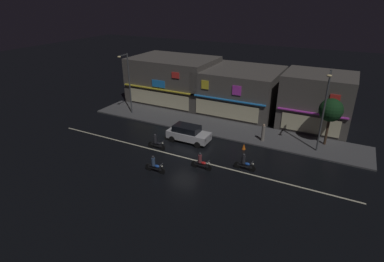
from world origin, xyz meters
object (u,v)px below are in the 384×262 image
object	(u,v)px
pedestrian_on_sidewalk	(263,133)
motorcycle_following	(201,162)
streetlamp_west	(128,79)
motorcycle_opposite_lane	(154,165)
traffic_cone	(244,147)
motorcycle_lead	(244,163)
parked_car_near_kerb	(188,133)
motorcycle_trailing_far	(156,143)
streetlamp_mid	(324,106)

from	to	relation	value
pedestrian_on_sidewalk	motorcycle_following	size ratio (longest dim) A/B	0.95
streetlamp_west	motorcycle_opposite_lane	size ratio (longest dim) A/B	3.82
streetlamp_west	traffic_cone	xyz separation A→B (m)	(15.40, -2.54, -4.14)
motorcycle_lead	motorcycle_opposite_lane	size ratio (longest dim) A/B	1.00
motorcycle_opposite_lane	traffic_cone	world-z (taller)	motorcycle_opposite_lane
parked_car_near_kerb	motorcycle_following	bearing A→B (deg)	-50.66
pedestrian_on_sidewalk	motorcycle_following	bearing A→B (deg)	58.22
motorcycle_lead	motorcycle_opposite_lane	bearing A→B (deg)	-142.52
motorcycle_trailing_far	motorcycle_lead	bearing A→B (deg)	-5.29
parked_car_near_kerb	motorcycle_trailing_far	size ratio (longest dim) A/B	2.26
motorcycle_lead	motorcycle_trailing_far	size ratio (longest dim) A/B	1.00
motorcycle_opposite_lane	pedestrian_on_sidewalk	bearing A→B (deg)	-120.99
streetlamp_west	motorcycle_lead	size ratio (longest dim) A/B	3.82
streetlamp_mid	traffic_cone	world-z (taller)	streetlamp_mid
streetlamp_mid	motorcycle_trailing_far	size ratio (longest dim) A/B	4.01
streetlamp_mid	parked_car_near_kerb	size ratio (longest dim) A/B	1.77
pedestrian_on_sidewalk	parked_car_near_kerb	world-z (taller)	pedestrian_on_sidewalk
streetlamp_west	motorcycle_following	distance (m)	15.83
motorcycle_opposite_lane	motorcycle_trailing_far	distance (m)	4.26
streetlamp_mid	motorcycle_following	distance (m)	11.92
pedestrian_on_sidewalk	parked_car_near_kerb	bearing A→B (deg)	17.66
streetlamp_west	motorcycle_lead	distance (m)	18.13
streetlamp_west	motorcycle_trailing_far	size ratio (longest dim) A/B	3.82
streetlamp_mid	motorcycle_trailing_far	distance (m)	15.57
motorcycle_following	streetlamp_west	bearing A→B (deg)	-28.96
pedestrian_on_sidewalk	motorcycle_lead	size ratio (longest dim) A/B	0.95
motorcycle_following	traffic_cone	xyz separation A→B (m)	(2.08, 5.13, -0.36)
motorcycle_following	motorcycle_opposite_lane	distance (m)	3.90
streetlamp_west	traffic_cone	world-z (taller)	streetlamp_west
streetlamp_west	pedestrian_on_sidewalk	size ratio (longest dim) A/B	4.01
pedestrian_on_sidewalk	motorcycle_following	world-z (taller)	pedestrian_on_sidewalk
parked_car_near_kerb	motorcycle_following	size ratio (longest dim) A/B	2.26
motorcycle_trailing_far	parked_car_near_kerb	bearing A→B (deg)	49.19
streetlamp_west	streetlamp_mid	world-z (taller)	streetlamp_mid
parked_car_near_kerb	motorcycle_lead	bearing A→B (deg)	-21.65
streetlamp_mid	motorcycle_lead	distance (m)	8.78
streetlamp_west	motorcycle_lead	world-z (taller)	streetlamp_west
parked_car_near_kerb	motorcycle_opposite_lane	distance (m)	6.48
motorcycle_opposite_lane	motorcycle_following	bearing A→B (deg)	-142.59
parked_car_near_kerb	motorcycle_opposite_lane	xyz separation A→B (m)	(0.28, -6.47, -0.24)
streetlamp_mid	traffic_cone	xyz separation A→B (m)	(-6.23, -2.44, -4.32)
streetlamp_west	streetlamp_mid	size ratio (longest dim) A/B	0.95
traffic_cone	parked_car_near_kerb	bearing A→B (deg)	-170.72
streetlamp_west	motorcycle_trailing_far	xyz separation A→B (m)	(7.91, -6.29, -3.78)
motorcycle_lead	motorcycle_opposite_lane	world-z (taller)	same
streetlamp_mid	motorcycle_following	size ratio (longest dim) A/B	4.01
pedestrian_on_sidewalk	motorcycle_trailing_far	size ratio (longest dim) A/B	0.95
streetlamp_mid	motorcycle_lead	size ratio (longest dim) A/B	4.01
streetlamp_west	pedestrian_on_sidewalk	bearing A→B (deg)	-0.48
streetlamp_mid	motorcycle_lead	world-z (taller)	streetlamp_mid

